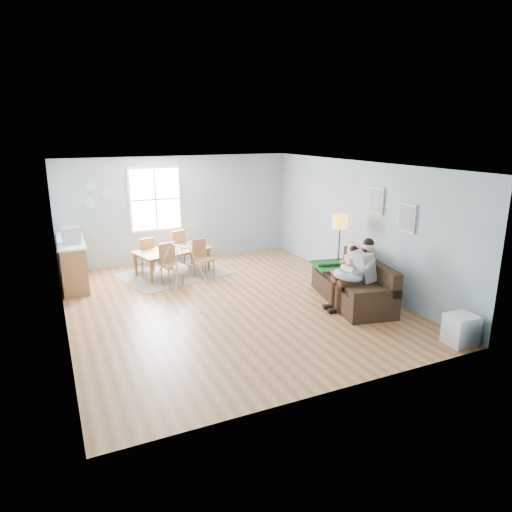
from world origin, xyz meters
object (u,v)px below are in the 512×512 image
sofa (355,287)px  father (356,271)px  counter (73,262)px  monitor (71,235)px  baby_swing (180,268)px  chair_se (202,256)px  toddler (348,264)px  chair_ne (176,245)px  dining_table (174,262)px  chair_nw (146,253)px  floor_lamp (340,228)px  storage_cube (460,330)px  chair_sw (170,261)px

sofa → father: (-0.20, -0.27, 0.43)m
counter → monitor: bearing=-88.5°
baby_swing → chair_se: bearing=36.0°
toddler → chair_ne: bearing=123.8°
father → dining_table: 4.44m
father → baby_swing: (-2.70, 2.65, -0.33)m
chair_nw → baby_swing: size_ratio=0.75×
chair_se → chair_nw: bearing=140.8°
floor_lamp → baby_swing: size_ratio=1.40×
dining_table → chair_nw: (-0.56, 0.46, 0.18)m
chair_ne → monitor: 2.69m
father → chair_ne: (-2.34, 4.24, -0.21)m
baby_swing → sofa: bearing=-39.3°
storage_cube → chair_sw: size_ratio=0.54×
toddler → chair_nw: size_ratio=1.04×
storage_cube → monitor: bearing=135.2°
sofa → baby_swing: 3.75m
chair_nw → counter: counter is taller
chair_sw → chair_se: (0.81, 0.21, -0.02)m
sofa → floor_lamp: (0.20, 0.88, 1.02)m
counter → chair_nw: bearing=10.5°
chair_nw → baby_swing: 1.46m
dining_table → chair_sw: (-0.26, -0.67, 0.22)m
floor_lamp → chair_se: floor_lamp is taller
sofa → monitor: size_ratio=6.17×
monitor → baby_swing: bearing=-19.0°
chair_nw → monitor: size_ratio=2.29×
floor_lamp → chair_ne: size_ratio=1.74×
counter → baby_swing: counter is taller
sofa → dining_table: size_ratio=1.35×
storage_cube → chair_nw: bearing=121.9°
sofa → chair_ne: chair_ne is taller
sofa → chair_se: size_ratio=2.60×
toddler → dining_table: 4.17m
storage_cube → baby_swing: size_ratio=0.44×
floor_lamp → storage_cube: bearing=-86.6°
counter → baby_swing: bearing=-27.0°
counter → chair_sw: bearing=-22.7°
dining_table → chair_se: bearing=-54.4°
dining_table → toddler: bearing=-63.4°
dining_table → monitor: 2.38m
toddler → floor_lamp: floor_lamp is taller
chair_sw → dining_table: bearing=69.0°
chair_ne → baby_swing: bearing=-102.7°
dining_table → chair_ne: chair_ne is taller
chair_nw → baby_swing: baby_swing is taller
floor_lamp → chair_sw: floor_lamp is taller
counter → storage_cube: bearing=-46.6°
chair_sw → baby_swing: (0.16, -0.26, -0.11)m
toddler → monitor: (-4.97, 2.88, 0.46)m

